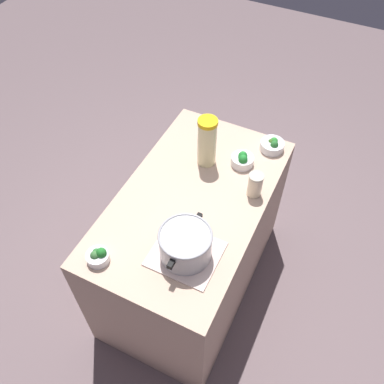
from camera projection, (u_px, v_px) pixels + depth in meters
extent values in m
plane|color=#6D5A5D|center=(192.00, 278.00, 2.87)|extent=(8.00, 8.00, 0.00)
cube|color=tan|center=(192.00, 243.00, 2.53)|extent=(1.28, 0.74, 0.88)
cube|color=beige|center=(186.00, 254.00, 1.97)|extent=(0.29, 0.32, 0.01)
cylinder|color=#B7B7BC|center=(185.00, 245.00, 1.90)|extent=(0.24, 0.24, 0.15)
torus|color=#99999E|center=(185.00, 236.00, 1.85)|extent=(0.25, 0.25, 0.01)
cube|color=black|center=(199.00, 217.00, 1.95)|extent=(0.04, 0.02, 0.02)
cube|color=black|center=(171.00, 264.00, 1.79)|extent=(0.04, 0.02, 0.02)
cylinder|color=beige|center=(207.00, 144.00, 2.25)|extent=(0.10, 0.10, 0.28)
cylinder|color=#ECB50F|center=(208.00, 122.00, 2.14)|extent=(0.11, 0.11, 0.02)
ellipsoid|color=yellow|center=(206.00, 141.00, 2.22)|extent=(0.04, 0.04, 0.01)
cylinder|color=beige|center=(255.00, 185.00, 2.16)|extent=(0.08, 0.08, 0.13)
cylinder|color=#B2AD99|center=(257.00, 176.00, 2.10)|extent=(0.08, 0.08, 0.01)
cylinder|color=silver|center=(272.00, 146.00, 2.41)|extent=(0.14, 0.14, 0.05)
ellipsoid|color=#2A6C2F|center=(274.00, 145.00, 2.37)|extent=(0.05, 0.05, 0.05)
ellipsoid|color=#2B812E|center=(274.00, 141.00, 2.40)|extent=(0.05, 0.05, 0.05)
ellipsoid|color=#3A6523|center=(271.00, 142.00, 2.40)|extent=(0.04, 0.04, 0.04)
cylinder|color=silver|center=(242.00, 161.00, 2.33)|extent=(0.13, 0.13, 0.05)
ellipsoid|color=#287F35|center=(241.00, 158.00, 2.31)|extent=(0.04, 0.04, 0.05)
ellipsoid|color=#207B2C|center=(243.00, 156.00, 2.30)|extent=(0.05, 0.05, 0.06)
ellipsoid|color=#22802F|center=(243.00, 160.00, 2.28)|extent=(0.05, 0.05, 0.06)
cylinder|color=silver|center=(98.00, 257.00, 1.93)|extent=(0.11, 0.11, 0.05)
ellipsoid|color=#2D6D31|center=(96.00, 252.00, 1.92)|extent=(0.04, 0.04, 0.04)
ellipsoid|color=#207027|center=(101.00, 253.00, 1.91)|extent=(0.05, 0.05, 0.06)
ellipsoid|color=#3B6C37|center=(95.00, 256.00, 1.91)|extent=(0.05, 0.05, 0.05)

